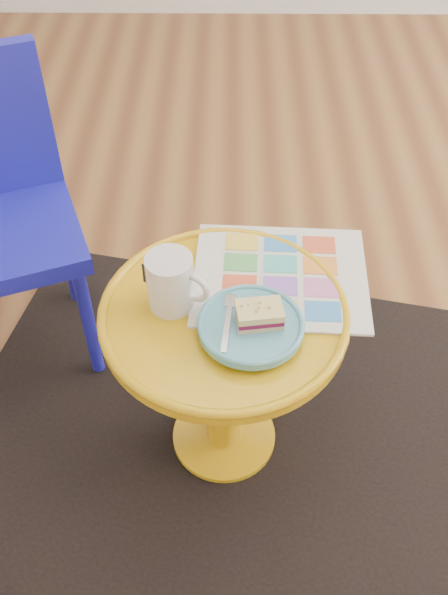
{
  "coord_description": "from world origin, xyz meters",
  "views": [
    {
      "loc": [
        -0.71,
        -1.3,
        1.41
      ],
      "look_at": [
        -0.72,
        -0.44,
        0.5
      ],
      "focal_mm": 40.0,
      "sensor_mm": 36.0,
      "label": 1
    }
  ],
  "objects_px": {
    "side_table": "(224,354)",
    "plate": "(251,326)",
    "newspaper": "(280,276)",
    "mug": "(171,281)"
  },
  "relations": [
    {
      "from": "newspaper",
      "to": "side_table",
      "type": "bearing_deg",
      "value": -136.9
    },
    {
      "from": "newspaper",
      "to": "mug",
      "type": "height_order",
      "value": "mug"
    },
    {
      "from": "newspaper",
      "to": "plate",
      "type": "distance_m",
      "value": 0.16
    },
    {
      "from": "mug",
      "to": "plate",
      "type": "distance_m",
      "value": 0.17
    },
    {
      "from": "side_table",
      "to": "plate",
      "type": "height_order",
      "value": "plate"
    },
    {
      "from": "side_table",
      "to": "newspaper",
      "type": "distance_m",
      "value": 0.2
    },
    {
      "from": "side_table",
      "to": "newspaper",
      "type": "bearing_deg",
      "value": 40.29
    },
    {
      "from": "side_table",
      "to": "mug",
      "type": "distance_m",
      "value": 0.22
    },
    {
      "from": "side_table",
      "to": "plate",
      "type": "distance_m",
      "value": 0.17
    },
    {
      "from": "side_table",
      "to": "newspaper",
      "type": "height_order",
      "value": "newspaper"
    }
  ]
}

